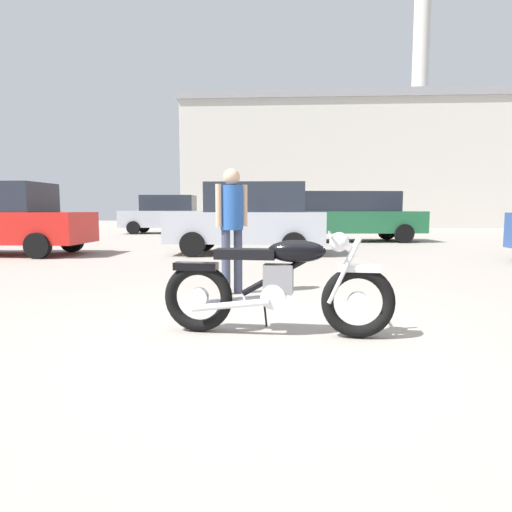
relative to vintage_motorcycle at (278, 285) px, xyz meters
name	(u,v)px	position (x,y,z in m)	size (l,w,h in m)	color
ground_plane	(286,339)	(0.08, -0.12, -0.45)	(80.00, 80.00, 0.00)	gray
vintage_motorcycle	(278,285)	(0.00, 0.00, 0.00)	(2.08, 0.64, 0.94)	black
bystander	(232,218)	(-0.68, 1.92, 0.57)	(0.39, 0.30, 1.66)	#383D51
pale_sedan_back	(5,218)	(-6.99, 6.56, 0.47)	(3.92, 1.88, 1.78)	black
red_hatchback_near	(249,218)	(-0.99, 7.29, 0.47)	(3.94, 1.91, 1.78)	black
blue_hatchback_right	(350,215)	(2.13, 12.06, 0.49)	(4.88, 2.40, 1.74)	black
white_estate_far	(165,214)	(-5.86, 16.62, 0.47)	(3.99, 2.01, 1.78)	black
industrial_building	(342,166)	(3.51, 28.49, 3.72)	(21.48, 10.74, 15.89)	beige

